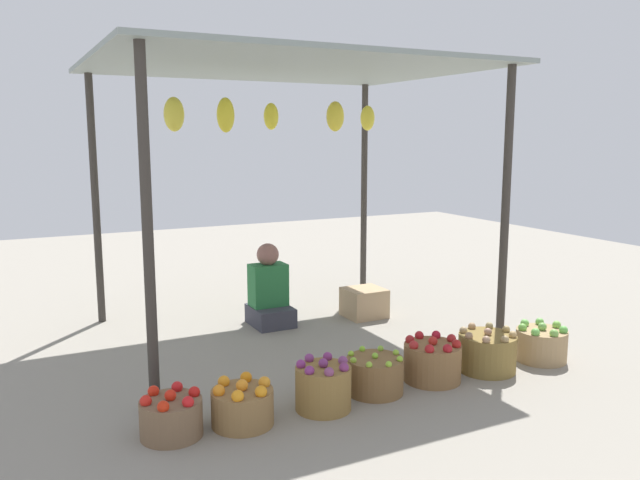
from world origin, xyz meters
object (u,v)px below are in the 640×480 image
(basket_green_apples, at_px, (541,344))
(basket_purple_onions, at_px, (323,387))
(basket_red_apples, at_px, (432,361))
(basket_potatoes, at_px, (487,352))
(wooden_crate_near_vendor, at_px, (364,303))
(vendor_person, at_px, (269,294))
(basket_oranges, at_px, (242,405))
(basket_red_tomatoes, at_px, (171,416))
(basket_limes, at_px, (375,375))

(basket_green_apples, bearing_deg, basket_purple_onions, -179.12)
(basket_red_apples, relative_size, basket_potatoes, 0.96)
(basket_green_apples, relative_size, wooden_crate_near_vendor, 1.05)
(vendor_person, bearing_deg, basket_potatoes, -61.58)
(basket_oranges, height_order, basket_purple_onions, basket_purple_onions)
(basket_red_tomatoes, relative_size, basket_red_apples, 0.89)
(vendor_person, bearing_deg, basket_red_apples, -74.24)
(basket_potatoes, xyz_separation_m, basket_green_apples, (0.54, -0.02, -0.01))
(wooden_crate_near_vendor, bearing_deg, basket_potatoes, -87.34)
(wooden_crate_near_vendor, bearing_deg, basket_purple_onions, -127.85)
(basket_potatoes, relative_size, basket_green_apples, 1.10)
(basket_oranges, distance_m, basket_green_apples, 2.53)
(basket_purple_onions, xyz_separation_m, basket_potatoes, (1.44, 0.05, -0.01))
(basket_oranges, xyz_separation_m, basket_green_apples, (2.53, 0.01, 0.01))
(basket_limes, bearing_deg, basket_green_apples, -1.90)
(basket_oranges, distance_m, basket_limes, 1.00)
(basket_potatoes, bearing_deg, wooden_crate_near_vendor, 92.66)
(basket_green_apples, height_order, wooden_crate_near_vendor, basket_green_apples)
(basket_green_apples, bearing_deg, basket_limes, 178.10)
(basket_purple_onions, distance_m, basket_limes, 0.46)
(basket_limes, distance_m, wooden_crate_near_vendor, 1.90)
(basket_oranges, distance_m, wooden_crate_near_vendor, 2.57)
(basket_red_tomatoes, height_order, basket_purple_onions, basket_purple_onions)
(vendor_person, bearing_deg, basket_red_tomatoes, -127.00)
(basket_limes, height_order, basket_potatoes, basket_potatoes)
(basket_red_tomatoes, relative_size, basket_limes, 0.93)
(vendor_person, distance_m, basket_oranges, 2.15)
(basket_oranges, bearing_deg, wooden_crate_near_vendor, 42.04)
(wooden_crate_near_vendor, bearing_deg, basket_oranges, -137.96)
(basket_limes, xyz_separation_m, wooden_crate_near_vendor, (0.91, 1.67, 0.01))
(basket_red_apples, distance_m, wooden_crate_near_vendor, 1.72)
(basket_oranges, relative_size, basket_limes, 0.97)
(basket_red_apples, bearing_deg, basket_oranges, -177.91)
(vendor_person, relative_size, basket_red_apples, 1.86)
(basket_green_apples, bearing_deg, basket_oranges, -179.88)
(wooden_crate_near_vendor, bearing_deg, basket_green_apples, -70.12)
(basket_purple_onions, xyz_separation_m, basket_limes, (0.45, 0.08, -0.03))
(basket_limes, xyz_separation_m, basket_red_apples, (0.49, -0.00, 0.02))
(vendor_person, relative_size, basket_oranges, 2.00)
(basket_oranges, relative_size, basket_green_apples, 0.98)
(basket_red_tomatoes, height_order, basket_potatoes, basket_potatoes)
(basket_red_tomatoes, xyz_separation_m, basket_purple_onions, (0.99, -0.07, 0.03))
(basket_purple_onions, xyz_separation_m, basket_red_apples, (0.94, 0.08, -0.01))
(vendor_person, relative_size, basket_purple_onions, 2.11)
(basket_red_tomatoes, relative_size, basket_potatoes, 0.85)
(basket_red_tomatoes, bearing_deg, basket_green_apples, -0.80)
(basket_green_apples, bearing_deg, basket_red_apples, 177.27)
(basket_red_tomatoes, xyz_separation_m, wooden_crate_near_vendor, (2.34, 1.68, 0.02))
(basket_red_apples, bearing_deg, vendor_person, 105.76)
(basket_limes, distance_m, basket_red_apples, 0.50)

